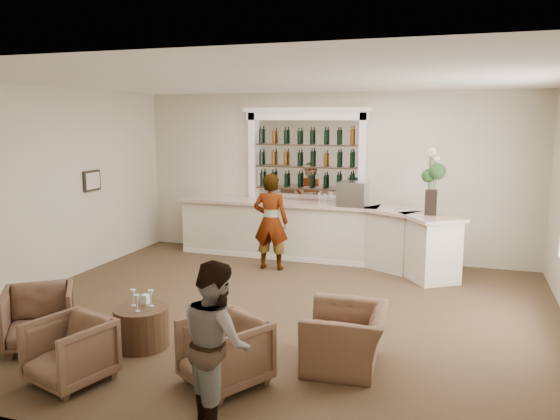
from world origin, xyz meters
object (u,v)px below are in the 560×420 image
Objects in this scene: sommelier at (271,222)px; armchair_right at (225,352)px; cocktail_table at (142,327)px; guest at (216,342)px; bar_counter at (316,232)px; armchair_center at (70,351)px; espresso_machine at (352,194)px; armchair_far at (346,337)px; armchair_left at (39,317)px; flower_vase at (432,178)px.

armchair_right is at bearing 99.39° from sommelier.
cocktail_table is 0.44× the size of guest.
bar_counter is 5.84m from armchair_center.
armchair_far is at bearing -78.17° from espresso_machine.
espresso_machine reaches higher than armchair_left.
espresso_machine reaches higher than bar_counter.
armchair_center is at bearing 79.83° from sommelier.
armchair_far is (2.16, -3.54, -0.56)m from sommelier.
armchair_left is at bearing -118.67° from espresso_machine.
flower_vase is at bearing -178.10° from sommelier.
armchair_center is at bearing -101.61° from bar_counter.
flower_vase is (2.83, 0.29, 0.89)m from sommelier.
espresso_machine is (-0.80, 4.33, 1.04)m from armchair_far.
armchair_left is at bearing 66.08° from sommelier.
bar_counter is 1.10m from sommelier.
cocktail_table is at bearing 81.11° from sommelier.
flower_vase is (1.47, -0.49, 0.41)m from espresso_machine.
espresso_machine is (0.32, 5.18, 1.01)m from armchair_right.
espresso_machine is (1.89, 5.67, 1.02)m from armchair_center.
guest is 1.87× the size of armchair_left.
guest is 1.85m from armchair_center.
armchair_center is 0.67× the size of flower_vase.
bar_counter is 4.63m from armchair_far.
cocktail_table is 1.26× the size of espresso_machine.
armchair_left is 1.03× the size of armchair_right.
armchair_center is at bearing -70.84° from armchair_left.
bar_counter is at bearing 78.21° from cocktail_table.
guest is at bearing -37.19° from cocktail_table.
flower_vase is at bearing 73.31° from armchair_center.
cocktail_table is 5.42m from flower_vase.
flower_vase reaches higher than guest.
espresso_machine is 0.46× the size of flower_vase.
bar_counter is at bearing 29.18° from armchair_left.
guest reaches higher than cocktail_table.
armchair_far is at bearing 6.69° from cocktail_table.
flower_vase is (3.16, 4.13, 1.53)m from cocktail_table.
flower_vase is (1.78, 4.69, 1.42)m from armchair_right.
sommelier reaches higher than armchair_far.
sommelier reaches higher than bar_counter.
cocktail_table is 1.07m from armchair_center.
armchair_far is at bearing 117.40° from sommelier.
armchair_center is 6.06m from espresso_machine.
bar_counter is at bearing 177.72° from espresso_machine.
flower_vase is at bearing -17.13° from espresso_machine.
armchair_left is 2.58m from armchair_right.
flower_vase is at bearing 99.52° from armchair_right.
armchair_right reaches higher than armchair_far.
armchair_far is at bearing 67.64° from armchair_right.
armchair_far is at bearing -75.74° from guest.
armchair_right is (-0.22, 0.65, -0.40)m from guest.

